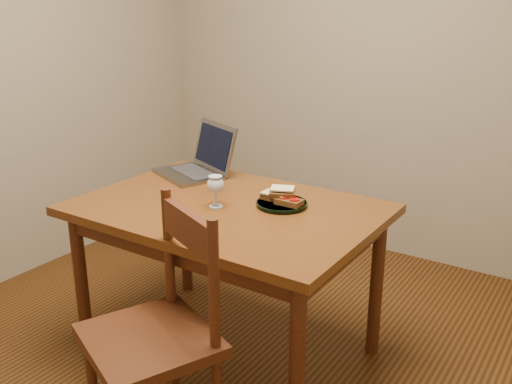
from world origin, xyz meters
The scene contains 10 objects.
floor centered at (0.00, 0.00, -0.01)m, with size 3.20×3.20×0.02m, color black.
back_wall centered at (0.00, 1.61, 1.30)m, with size 3.20×0.02×2.60m, color gray.
table centered at (-0.06, 0.08, 0.65)m, with size 1.30×0.90×0.74m.
chair centered at (0.08, -0.54, 0.51)m, with size 0.58×0.56×0.47m.
plate centered at (0.15, 0.20, 0.75)m, with size 0.23×0.23×0.02m, color black.
sandwich_cheese centered at (0.11, 0.21, 0.78)m, with size 0.12×0.07×0.04m, color #381E0C, non-canonical shape.
sandwich_tomato centered at (0.19, 0.19, 0.78)m, with size 0.11×0.07×0.04m, color #381E0C, non-canonical shape.
sandwich_top centered at (0.15, 0.21, 0.80)m, with size 0.12×0.07×0.04m, color #381E0C, non-canonical shape.
milk_glass centered at (-0.09, 0.04, 0.81)m, with size 0.07×0.07×0.14m, color white, non-canonical shape.
laptop centered at (-0.46, 0.40, 0.81)m, with size 0.45×0.43×0.25m.
Camera 1 is at (1.34, -1.81, 1.59)m, focal length 40.00 mm.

